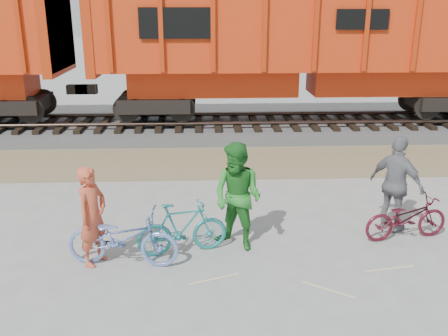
{
  "coord_description": "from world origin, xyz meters",
  "views": [
    {
      "loc": [
        -1.15,
        -7.99,
        4.32
      ],
      "look_at": [
        -0.73,
        1.5,
        1.16
      ],
      "focal_mm": 40.0,
      "sensor_mm": 36.0,
      "label": 1
    }
  ],
  "objects": [
    {
      "name": "person_man",
      "position": [
        -0.54,
        0.34,
        0.99
      ],
      "size": [
        1.22,
        1.18,
        1.99
      ],
      "primitive_type": "imported",
      "rotation": [
        0.0,
        0.0,
        -0.62
      ],
      "color": "#267B27",
      "rests_on": "ground"
    },
    {
      "name": "track",
      "position": [
        0.0,
        9.0,
        0.47
      ],
      "size": [
        120.0,
        2.6,
        0.24
      ],
      "color": "black",
      "rests_on": "ballast_bed"
    },
    {
      "name": "bicycle_blue",
      "position": [
        -2.54,
        -0.24,
        0.51
      ],
      "size": [
        2.0,
        0.92,
        1.01
      ],
      "primitive_type": "imported",
      "rotation": [
        0.0,
        0.0,
        1.44
      ],
      "color": "#6E88CA",
      "rests_on": "ground"
    },
    {
      "name": "ground",
      "position": [
        0.0,
        0.0,
        0.0
      ],
      "size": [
        120.0,
        120.0,
        0.0
      ],
      "primitive_type": "plane",
      "color": "#9E9E99",
      "rests_on": "ground"
    },
    {
      "name": "gravel_strip",
      "position": [
        0.0,
        5.5,
        0.01
      ],
      "size": [
        120.0,
        3.0,
        0.02
      ],
      "primitive_type": "cube",
      "color": "#8D7F57",
      "rests_on": "ground"
    },
    {
      "name": "bicycle_maroon",
      "position": [
        2.69,
        0.54,
        0.44
      ],
      "size": [
        1.74,
        0.85,
        0.87
      ],
      "primitive_type": "imported",
      "rotation": [
        0.0,
        0.0,
        1.74
      ],
      "color": "#51111D",
      "rests_on": "ground"
    },
    {
      "name": "person_solo",
      "position": [
        -3.04,
        -0.14,
        0.88
      ],
      "size": [
        0.66,
        0.76,
        1.75
      ],
      "primitive_type": "imported",
      "rotation": [
        0.0,
        0.0,
        1.12
      ],
      "color": "#CB4E31",
      "rests_on": "ground"
    },
    {
      "name": "bicycle_teal",
      "position": [
        -1.54,
        0.14,
        0.49
      ],
      "size": [
        1.69,
        0.82,
        0.98
      ],
      "primitive_type": "imported",
      "rotation": [
        0.0,
        0.0,
        1.8
      ],
      "color": "teal",
      "rests_on": "ground"
    },
    {
      "name": "hopper_car_center",
      "position": [
        2.29,
        9.0,
        3.01
      ],
      "size": [
        14.0,
        3.13,
        4.65
      ],
      "color": "black",
      "rests_on": "track"
    },
    {
      "name": "person_woman",
      "position": [
        2.59,
        0.94,
        0.96
      ],
      "size": [
        1.07,
        1.17,
        1.92
      ],
      "primitive_type": "imported",
      "rotation": [
        0.0,
        0.0,
        2.25
      ],
      "color": "slate",
      "rests_on": "ground"
    },
    {
      "name": "ballast_bed",
      "position": [
        0.0,
        9.0,
        0.15
      ],
      "size": [
        120.0,
        4.0,
        0.3
      ],
      "primitive_type": "cube",
      "color": "slate",
      "rests_on": "ground"
    }
  ]
}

